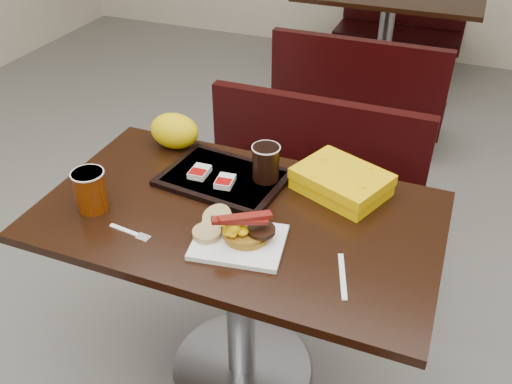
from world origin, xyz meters
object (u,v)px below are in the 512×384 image
at_px(table_far, 384,47).
at_px(tray, 224,178).
at_px(hashbrown_sleeve_right, 225,181).
at_px(clamshell, 342,182).
at_px(bench_far_s, 362,88).
at_px(hashbrown_sleeve_left, 200,172).
at_px(platter, 239,242).
at_px(knife, 343,276).
at_px(bench_far_n, 400,20).
at_px(table_near, 240,300).
at_px(coffee_cup_near, 91,191).
at_px(fork, 124,230).
at_px(pancake_stack, 247,233).
at_px(coffee_cup_far, 266,163).
at_px(bench_near_n, 302,194).
at_px(paper_bag, 174,131).

xyz_separation_m(table_far, tray, (-0.11, -2.46, 0.38)).
relative_size(hashbrown_sleeve_right, clamshell, 0.27).
xyz_separation_m(bench_far_s, hashbrown_sleeve_left, (-0.19, -1.78, 0.42)).
distance_m(platter, knife, 0.30).
bearing_deg(bench_far_n, platter, -89.02).
bearing_deg(tray, table_near, -45.71).
distance_m(bench_far_n, knife, 3.50).
xyz_separation_m(table_near, coffee_cup_near, (-0.42, -0.14, 0.44)).
bearing_deg(fork, pancake_stack, 21.00).
xyz_separation_m(bench_far_n, knife, (0.36, -3.46, 0.39)).
xyz_separation_m(knife, coffee_cup_far, (-0.34, 0.33, 0.08)).
bearing_deg(pancake_stack, platter, -124.23).
bearing_deg(tray, coffee_cup_near, -130.97).
height_order(knife, tray, tray).
distance_m(bench_far_s, fork, 2.15).
distance_m(table_near, coffee_cup_far, 0.49).
bearing_deg(platter, knife, -12.86).
bearing_deg(tray, bench_near_n, 84.77).
distance_m(bench_far_n, hashbrown_sleeve_right, 3.23).
bearing_deg(paper_bag, fork, -79.29).
xyz_separation_m(bench_far_n, paper_bag, (-0.36, -3.02, 0.45)).
bearing_deg(bench_far_s, tray, -93.65).
height_order(hashbrown_sleeve_right, clamshell, clamshell).
height_order(platter, clamshell, clamshell).
bearing_deg(clamshell, hashbrown_sleeve_left, -144.77).
bearing_deg(paper_bag, hashbrown_sleeve_right, -33.53).
bearing_deg(clamshell, platter, -96.87).
bearing_deg(hashbrown_sleeve_right, pancake_stack, -58.93).
bearing_deg(clamshell, hashbrown_sleeve_right, -138.38).
bearing_deg(hashbrown_sleeve_left, knife, -28.38).
xyz_separation_m(platter, coffee_cup_near, (-0.48, -0.01, 0.06)).
relative_size(tray, hashbrown_sleeve_right, 5.38).
bearing_deg(fork, bench_near_n, 80.03).
bearing_deg(pancake_stack, bench_far_s, 92.10).
xyz_separation_m(bench_near_n, coffee_cup_far, (0.02, -0.52, 0.47)).
height_order(coffee_cup_near, tray, coffee_cup_near).
xyz_separation_m(bench_far_n, clamshell, (0.26, -3.08, 0.43)).
xyz_separation_m(coffee_cup_near, knife, (0.78, -0.02, -0.06)).
distance_m(table_far, tray, 2.49).
height_order(coffee_cup_near, knife, coffee_cup_near).
relative_size(bench_far_s, knife, 5.86).
distance_m(knife, tray, 0.56).
relative_size(bench_far_n, paper_bag, 5.60).
height_order(bench_near_n, paper_bag, paper_bag).
bearing_deg(bench_near_n, platter, -85.97).
height_order(table_near, knife, knife).
relative_size(bench_far_n, coffee_cup_far, 8.53).
height_order(platter, paper_bag, paper_bag).
relative_size(bench_far_s, hashbrown_sleeve_right, 13.78).
bearing_deg(coffee_cup_far, bench_far_n, 90.39).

